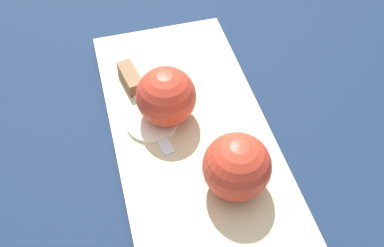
{
  "coord_description": "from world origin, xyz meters",
  "views": [
    {
      "loc": [
        -0.36,
        0.02,
        0.47
      ],
      "look_at": [
        0.0,
        0.0,
        0.04
      ],
      "focal_mm": 42.0,
      "sensor_mm": 36.0,
      "label": 1
    }
  ],
  "objects": [
    {
      "name": "apple_half_left",
      "position": [
        -0.08,
        -0.04,
        0.05
      ],
      "size": [
        0.08,
        0.08,
        0.08
      ],
      "rotation": [
        0.0,
        0.0,
        5.72
      ],
      "color": "red",
      "rests_on": "cutting_board"
    },
    {
      "name": "apple_slice",
      "position": [
        0.02,
        0.05,
        0.02
      ],
      "size": [
        0.07,
        0.07,
        0.01
      ],
      "color": "#EFE5C6",
      "rests_on": "cutting_board"
    },
    {
      "name": "apple_half_right",
      "position": [
        0.03,
        0.03,
        0.05
      ],
      "size": [
        0.08,
        0.08,
        0.08
      ],
      "rotation": [
        0.0,
        0.0,
        4.64
      ],
      "color": "red",
      "rests_on": "cutting_board"
    },
    {
      "name": "cutting_board",
      "position": [
        0.0,
        0.0,
        0.01
      ],
      "size": [
        0.47,
        0.28,
        0.02
      ],
      "color": "#D1B789",
      "rests_on": "ground_plane"
    },
    {
      "name": "knife",
      "position": [
        0.08,
        0.07,
        0.02
      ],
      "size": [
        0.16,
        0.08,
        0.02
      ],
      "rotation": [
        0.0,
        0.0,
        -2.77
      ],
      "color": "silver",
      "rests_on": "cutting_board"
    },
    {
      "name": "ground_plane",
      "position": [
        0.0,
        0.0,
        0.0
      ],
      "size": [
        4.0,
        4.0,
        0.0
      ],
      "primitive_type": "plane",
      "color": "#14233D"
    }
  ]
}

